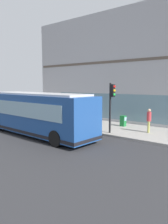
{
  "coord_description": "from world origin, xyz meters",
  "views": [
    {
      "loc": [
        -10.28,
        -10.48,
        3.66
      ],
      "look_at": [
        3.23,
        0.35,
        1.48
      ],
      "focal_mm": 35.0,
      "sensor_mm": 36.0,
      "label": 1
    }
  ],
  "objects_px": {
    "newspaper_vending_box": "(123,121)",
    "fire_hydrant": "(82,121)",
    "traffic_light_near_corner": "(112,98)",
    "pedestrian_near_building_entrance": "(149,119)",
    "pedestrian_by_light_pole": "(45,110)",
    "city_bus_nearside": "(36,114)"
  },
  "relations": [
    {
      "from": "pedestrian_by_light_pole",
      "to": "city_bus_nearside",
      "type": "bearing_deg",
      "value": -138.02
    },
    {
      "from": "pedestrian_near_building_entrance",
      "to": "fire_hydrant",
      "type": "bearing_deg",
      "value": 96.86
    },
    {
      "from": "city_bus_nearside",
      "to": "traffic_light_near_corner",
      "type": "bearing_deg",
      "value": -51.85
    },
    {
      "from": "newspaper_vending_box",
      "to": "fire_hydrant",
      "type": "bearing_deg",
      "value": 119.48
    },
    {
      "from": "traffic_light_near_corner",
      "to": "fire_hydrant",
      "type": "height_order",
      "value": "traffic_light_near_corner"
    },
    {
      "from": "pedestrian_near_building_entrance",
      "to": "pedestrian_by_light_pole",
      "type": "bearing_deg",
      "value": 98.17
    },
    {
      "from": "city_bus_nearside",
      "to": "pedestrian_near_building_entrance",
      "type": "bearing_deg",
      "value": -50.7
    },
    {
      "from": "traffic_light_near_corner",
      "to": "pedestrian_near_building_entrance",
      "type": "distance_m",
      "value": 3.16
    },
    {
      "from": "city_bus_nearside",
      "to": "pedestrian_by_light_pole",
      "type": "distance_m",
      "value": 5.13
    },
    {
      "from": "traffic_light_near_corner",
      "to": "pedestrian_by_light_pole",
      "type": "relative_size",
      "value": 2.01
    },
    {
      "from": "city_bus_nearside",
      "to": "newspaper_vending_box",
      "type": "bearing_deg",
      "value": -30.46
    },
    {
      "from": "traffic_light_near_corner",
      "to": "pedestrian_by_light_pole",
      "type": "xyz_separation_m",
      "value": [
        0.43,
        7.72,
        -1.49
      ]
    },
    {
      "from": "pedestrian_near_building_entrance",
      "to": "newspaper_vending_box",
      "type": "bearing_deg",
      "value": 68.5
    },
    {
      "from": "newspaper_vending_box",
      "to": "pedestrian_near_building_entrance",
      "type": "bearing_deg",
      "value": -111.5
    },
    {
      "from": "newspaper_vending_box",
      "to": "city_bus_nearside",
      "type": "bearing_deg",
      "value": 149.54
    },
    {
      "from": "pedestrian_near_building_entrance",
      "to": "city_bus_nearside",
      "type": "bearing_deg",
      "value": 129.3
    },
    {
      "from": "city_bus_nearside",
      "to": "fire_hydrant",
      "type": "bearing_deg",
      "value": -7.39
    },
    {
      "from": "traffic_light_near_corner",
      "to": "newspaper_vending_box",
      "type": "relative_size",
      "value": 4.04
    },
    {
      "from": "city_bus_nearside",
      "to": "pedestrian_by_light_pole",
      "type": "height_order",
      "value": "city_bus_nearside"
    },
    {
      "from": "traffic_light_near_corner",
      "to": "pedestrian_near_building_entrance",
      "type": "xyz_separation_m",
      "value": [
        1.84,
        -2.07,
        -1.52
      ]
    },
    {
      "from": "fire_hydrant",
      "to": "pedestrian_near_building_entrance",
      "type": "relative_size",
      "value": 0.42
    },
    {
      "from": "fire_hydrant",
      "to": "newspaper_vending_box",
      "type": "distance_m",
      "value": 3.56
    }
  ]
}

